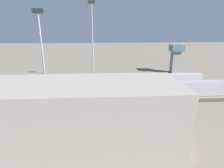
% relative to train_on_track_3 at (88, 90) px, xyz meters
% --- Properties ---
extents(ground_plane, '(400.00, 400.00, 0.00)m').
position_rel_train_on_track_3_xyz_m(ground_plane, '(-12.97, -5.00, -2.62)').
color(ground_plane, '#756B5B').
extents(track_bed_0, '(140.00, 2.80, 0.12)m').
position_rel_train_on_track_3_xyz_m(track_bed_0, '(-12.97, -15.00, -2.56)').
color(track_bed_0, '#4C443D').
rests_on(track_bed_0, ground_plane).
extents(track_bed_1, '(140.00, 2.80, 0.12)m').
position_rel_train_on_track_3_xyz_m(track_bed_1, '(-12.97, -10.00, -2.56)').
color(track_bed_1, '#4C443D').
rests_on(track_bed_1, ground_plane).
extents(track_bed_2, '(140.00, 2.80, 0.12)m').
position_rel_train_on_track_3_xyz_m(track_bed_2, '(-12.97, -5.00, -2.56)').
color(track_bed_2, '#4C443D').
rests_on(track_bed_2, ground_plane).
extents(track_bed_3, '(140.00, 2.80, 0.12)m').
position_rel_train_on_track_3_xyz_m(track_bed_3, '(-12.97, 0.00, -2.56)').
color(track_bed_3, '#3D3833').
rests_on(track_bed_3, ground_plane).
extents(track_bed_4, '(140.00, 2.80, 0.12)m').
position_rel_train_on_track_3_xyz_m(track_bed_4, '(-12.97, 5.00, -2.56)').
color(track_bed_4, '#3D3833').
rests_on(track_bed_4, ground_plane).
extents(train_on_track_3, '(95.60, 3.00, 5.00)m').
position_rel_train_on_track_3_xyz_m(train_on_track_3, '(0.00, 0.00, 0.00)').
color(train_on_track_3, '#A8AAB2').
rests_on(train_on_track_3, ground_plane).
extents(train_on_track_0, '(71.40, 3.00, 3.80)m').
position_rel_train_on_track_3_xyz_m(train_on_track_0, '(-12.13, -15.00, -0.60)').
color(train_on_track_0, '#B7BABF').
rests_on(train_on_track_0, ground_plane).
extents(train_on_track_4, '(47.20, 3.06, 5.00)m').
position_rel_train_on_track_3_xyz_m(train_on_track_4, '(16.02, 5.00, -0.02)').
color(train_on_track_4, '#B7BABF').
rests_on(train_on_track_4, ground_plane).
extents(light_mast_0, '(2.80, 0.70, 33.05)m').
position_rel_train_on_track_3_xyz_m(light_mast_0, '(-1.38, -18.69, 17.87)').
color(light_mast_0, '#9EA0A5').
rests_on(light_mast_0, ground_plane).
extents(light_mast_1, '(2.80, 0.70, 28.04)m').
position_rel_train_on_track_3_xyz_m(light_mast_1, '(11.41, 8.05, 15.17)').
color(light_mast_1, '#9EA0A5').
rests_on(light_mast_1, ground_plane).
extents(maintenance_shed, '(51.97, 14.51, 13.68)m').
position_rel_train_on_track_3_xyz_m(maintenance_shed, '(6.33, 27.27, 4.22)').
color(maintenance_shed, '#9E9389').
rests_on(maintenance_shed, ground_plane).
extents(control_tower, '(6.00, 6.00, 14.37)m').
position_rel_train_on_track_3_xyz_m(control_tower, '(-42.75, -32.15, 5.74)').
color(control_tower, gray).
rests_on(control_tower, ground_plane).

